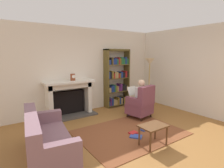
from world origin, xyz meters
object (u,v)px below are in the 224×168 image
(bookshelf, at_px, (117,79))
(floor_lamp, at_px, (150,66))
(armchair_reading, at_px, (141,104))
(side_table, at_px, (153,128))
(mantel_clock, at_px, (73,77))
(seated_reader, at_px, (138,97))
(sofa_floral, at_px, (46,142))
(fireplace, at_px, (69,97))

(bookshelf, relative_size, floor_lamp, 1.18)
(armchair_reading, xyz_separation_m, floor_lamp, (0.98, 0.66, 1.04))
(bookshelf, relative_size, side_table, 3.64)
(mantel_clock, xyz_separation_m, side_table, (0.63, -2.62, -0.82))
(bookshelf, bearing_deg, mantel_clock, -175.52)
(seated_reader, relative_size, sofa_floral, 0.64)
(sofa_floral, xyz_separation_m, side_table, (1.93, -0.73, 0.05))
(mantel_clock, xyz_separation_m, seated_reader, (1.54, -1.18, -0.57))
(mantel_clock, bearing_deg, seated_reader, -37.64)
(bookshelf, bearing_deg, armchair_reading, -96.68)
(sofa_floral, xyz_separation_m, floor_lamp, (3.84, 1.25, 1.15))
(floor_lamp, bearing_deg, fireplace, 164.36)
(seated_reader, distance_m, side_table, 1.72)
(armchair_reading, distance_m, sofa_floral, 2.92)
(sofa_floral, distance_m, floor_lamp, 4.20)
(bookshelf, xyz_separation_m, sofa_floral, (-3.02, -2.03, -0.66))
(bookshelf, distance_m, armchair_reading, 1.55)
(mantel_clock, distance_m, bookshelf, 1.74)
(fireplace, bearing_deg, floor_lamp, -15.64)
(sofa_floral, distance_m, side_table, 2.06)
(side_table, bearing_deg, bookshelf, 68.33)
(fireplace, bearing_deg, side_table, -74.90)
(fireplace, xyz_separation_m, bookshelf, (1.83, 0.03, 0.41))
(fireplace, distance_m, armchair_reading, 2.18)
(bookshelf, relative_size, sofa_floral, 1.14)
(seated_reader, xyz_separation_m, sofa_floral, (-2.83, -0.71, -0.30))
(seated_reader, bearing_deg, mantel_clock, -48.49)
(armchair_reading, bearing_deg, floor_lamp, -156.94)
(fireplace, bearing_deg, armchair_reading, -40.10)
(armchair_reading, xyz_separation_m, seated_reader, (-0.02, 0.12, 0.20))
(bookshelf, xyz_separation_m, side_table, (-1.10, -2.76, -0.61))
(seated_reader, bearing_deg, bookshelf, -109.05)
(bookshelf, distance_m, floor_lamp, 1.22)
(fireplace, height_order, side_table, fireplace)
(seated_reader, bearing_deg, armchair_reading, 90.00)
(mantel_clock, bearing_deg, side_table, -76.53)
(armchair_reading, bearing_deg, sofa_floral, 0.91)
(armchair_reading, relative_size, side_table, 1.73)
(floor_lamp, bearing_deg, bookshelf, 136.43)
(floor_lamp, bearing_deg, mantel_clock, 165.87)
(bookshelf, height_order, seated_reader, bookshelf)
(seated_reader, height_order, sofa_floral, seated_reader)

